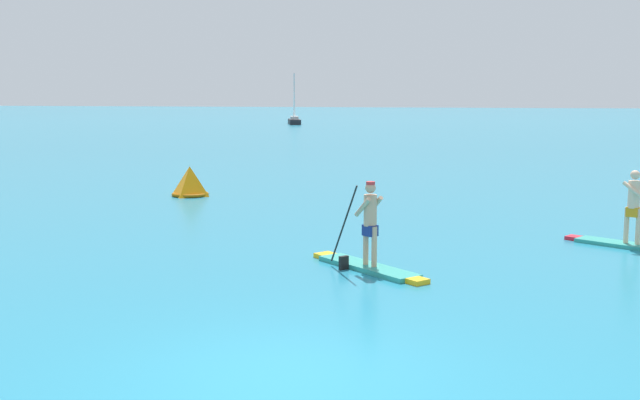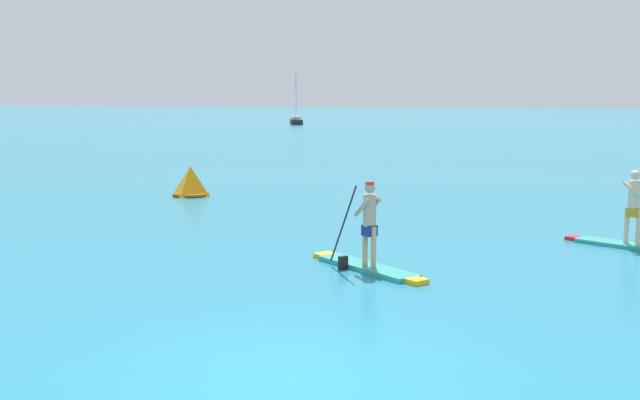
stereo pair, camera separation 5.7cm
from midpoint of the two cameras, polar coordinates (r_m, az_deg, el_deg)
ground at (r=9.81m, az=-2.42°, el=-12.89°), size 440.00×440.00×0.00m
paddleboarder_mid_center at (r=15.35m, az=3.64°, el=-3.67°), size 2.75×2.27×1.83m
paddleboarder_far_right at (r=18.94m, az=22.36°, el=-2.00°), size 2.88×1.84×2.04m
race_marker_buoy at (r=26.98m, az=-9.54°, el=1.26°), size 1.28×1.28×1.04m
sailboat_left_horizon at (r=94.47m, az=-1.77°, el=6.12°), size 3.30×5.95×6.20m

